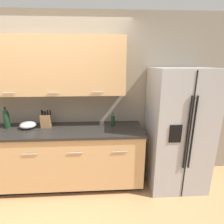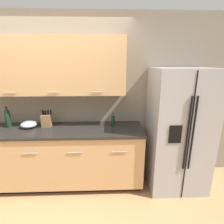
{
  "view_description": "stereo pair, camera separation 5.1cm",
  "coord_description": "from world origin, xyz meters",
  "px_view_note": "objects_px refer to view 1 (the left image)",
  "views": [
    {
      "loc": [
        0.8,
        -1.53,
        1.88
      ],
      "look_at": [
        0.94,
        0.9,
        1.18
      ],
      "focal_mm": 28.0,
      "sensor_mm": 36.0,
      "label": 1
    },
    {
      "loc": [
        0.85,
        -1.53,
        1.88
      ],
      "look_at": [
        0.94,
        0.9,
        1.18
      ],
      "focal_mm": 28.0,
      "sensor_mm": 36.0,
      "label": 2
    }
  ],
  "objects_px": {
    "refrigerator": "(177,130)",
    "knife_block": "(46,121)",
    "wine_bottle": "(6,119)",
    "oil_bottle": "(113,120)",
    "mixing_bowl": "(28,125)"
  },
  "relations": [
    {
      "from": "refrigerator",
      "to": "knife_block",
      "type": "relative_size",
      "value": 6.62
    },
    {
      "from": "oil_bottle",
      "to": "wine_bottle",
      "type": "bearing_deg",
      "value": 179.95
    },
    {
      "from": "oil_bottle",
      "to": "mixing_bowl",
      "type": "bearing_deg",
      "value": -178.85
    },
    {
      "from": "knife_block",
      "to": "wine_bottle",
      "type": "height_order",
      "value": "wine_bottle"
    },
    {
      "from": "refrigerator",
      "to": "oil_bottle",
      "type": "relative_size",
      "value": 8.79
    },
    {
      "from": "wine_bottle",
      "to": "mixing_bowl",
      "type": "xyz_separation_m",
      "value": [
        0.31,
        -0.03,
        -0.1
      ]
    },
    {
      "from": "refrigerator",
      "to": "oil_bottle",
      "type": "height_order",
      "value": "refrigerator"
    },
    {
      "from": "knife_block",
      "to": "wine_bottle",
      "type": "xyz_separation_m",
      "value": [
        -0.57,
        0.01,
        0.04
      ]
    },
    {
      "from": "refrigerator",
      "to": "knife_block",
      "type": "height_order",
      "value": "refrigerator"
    },
    {
      "from": "knife_block",
      "to": "mixing_bowl",
      "type": "relative_size",
      "value": 1.14
    },
    {
      "from": "refrigerator",
      "to": "oil_bottle",
      "type": "distance_m",
      "value": 0.98
    },
    {
      "from": "refrigerator",
      "to": "wine_bottle",
      "type": "distance_m",
      "value": 2.55
    },
    {
      "from": "refrigerator",
      "to": "oil_bottle",
      "type": "xyz_separation_m",
      "value": [
        -0.96,
        0.14,
        0.12
      ]
    },
    {
      "from": "knife_block",
      "to": "oil_bottle",
      "type": "relative_size",
      "value": 1.33
    },
    {
      "from": "mixing_bowl",
      "to": "oil_bottle",
      "type": "bearing_deg",
      "value": 1.15
    }
  ]
}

